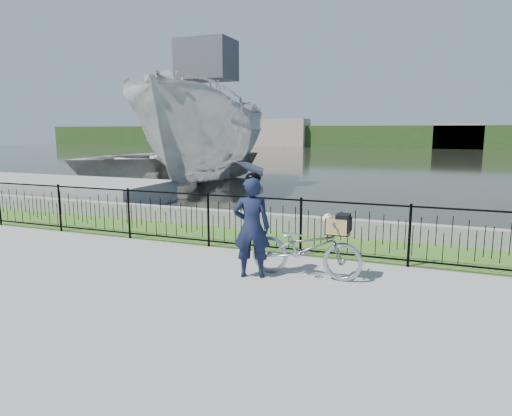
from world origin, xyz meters
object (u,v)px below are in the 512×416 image
at_px(dock, 34,188).
at_px(bicycle_rig, 306,247).
at_px(boat_near, 208,136).
at_px(cyclist, 252,226).
at_px(boat_far, 165,160).

bearing_deg(dock, bicycle_rig, -24.04).
distance_m(bicycle_rig, boat_near, 12.29).
distance_m(bicycle_rig, cyclist, 0.97).
bearing_deg(cyclist, boat_near, 120.60).
xyz_separation_m(dock, cyclist, (10.59, -5.42, 0.52)).
distance_m(dock, cyclist, 11.91).
distance_m(cyclist, boat_far, 15.02).
bearing_deg(boat_far, boat_near, -26.68).
relative_size(dock, boat_near, 0.87).
xyz_separation_m(cyclist, boat_near, (-6.10, 10.31, 1.33)).
distance_m(cyclist, boat_near, 12.06).
height_order(dock, boat_near, boat_near).
bearing_deg(dock, boat_near, 47.48).
bearing_deg(boat_far, bicycle_rig, -48.99).
relative_size(bicycle_rig, boat_far, 0.16).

